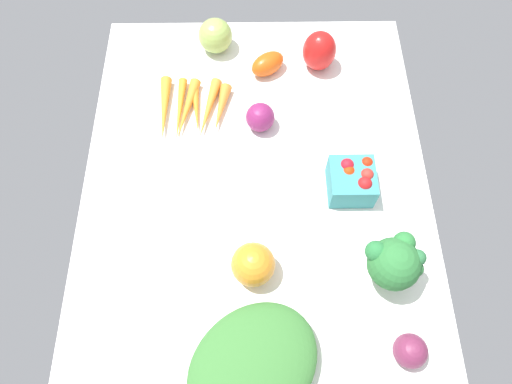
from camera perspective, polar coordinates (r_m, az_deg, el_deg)
name	(u,v)px	position (r cm, az deg, el deg)	size (l,w,h in cm)	color
tablecloth	(256,198)	(103.23, 0.00, -0.75)	(104.00, 76.00, 2.00)	white
roma_tomato	(268,64)	(120.14, 1.42, 15.25)	(8.92, 5.33, 5.33)	#D55112
heirloom_tomato_orange	(253,264)	(91.90, -0.35, -8.77)	(8.64, 8.64, 8.64)	orange
red_onion_near_basket	(410,351)	(93.67, 18.17, -17.80)	(6.24, 6.24, 6.24)	#6E2747
leafy_greens_clump	(253,366)	(88.76, -0.38, -20.28)	(25.28, 20.14, 6.94)	#387333
broccoli_head	(394,262)	(91.95, 16.40, -8.17)	(10.61, 11.11, 12.83)	#A7C789
bell_pepper_red	(319,51)	(120.59, 7.67, 16.58)	(8.19, 8.19, 10.26)	red
berry_basket	(352,180)	(102.00, 11.58, 1.41)	(9.58, 9.58, 7.66)	teal
red_onion_center	(260,117)	(109.14, 0.51, 9.04)	(6.66, 6.66, 6.66)	#802258
carrot_bunch	(192,109)	(114.07, -7.76, 9.92)	(17.83, 17.53, 2.85)	orange
heirloom_tomato_green	(215,36)	(124.71, -4.94, 18.33)	(8.55, 8.55, 8.55)	#95B454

